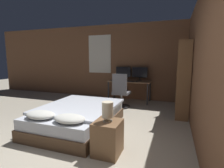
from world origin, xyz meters
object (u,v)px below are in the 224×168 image
(nightstand, at_px, (108,138))
(office_chair, at_px, (121,94))
(bedside_lamp, at_px, (108,110))
(bookshelf, at_px, (183,76))
(bed, at_px, (77,117))
(keyboard, at_px, (128,81))
(computer_mouse, at_px, (137,81))
(monitor_right, at_px, (140,73))
(monitor_left, at_px, (123,72))
(desk, at_px, (130,83))

(nightstand, bearing_deg, office_chair, 102.32)
(bedside_lamp, height_order, bookshelf, bookshelf)
(bed, height_order, keyboard, keyboard)
(bedside_lamp, bearing_deg, office_chair, 102.32)
(keyboard, distance_m, computer_mouse, 0.30)
(bedside_lamp, distance_m, keyboard, 3.20)
(bed, bearing_deg, bedside_lamp, -37.36)
(bed, bearing_deg, nightstand, -37.36)
(computer_mouse, distance_m, bookshelf, 1.64)
(monitor_right, xyz_separation_m, computer_mouse, (-0.00, -0.49, -0.24))
(monitor_left, distance_m, bookshelf, 2.37)
(desk, bearing_deg, nightstand, -81.50)
(keyboard, relative_size, computer_mouse, 5.87)
(bedside_lamp, distance_m, bookshelf, 2.57)
(bed, xyz_separation_m, office_chair, (0.43, 1.80, 0.18))
(bed, relative_size, office_chair, 1.95)
(bedside_lamp, relative_size, desk, 0.21)
(monitor_left, relative_size, computer_mouse, 7.75)
(nightstand, height_order, monitor_right, monitor_right)
(bed, xyz_separation_m, keyboard, (0.48, 2.41, 0.49))
(bed, distance_m, nightstand, 1.24)
(keyboard, xyz_separation_m, bookshelf, (1.64, -0.88, 0.31))
(monitor_left, xyz_separation_m, keyboard, (0.30, -0.49, -0.25))
(nightstand, height_order, bookshelf, bookshelf)
(keyboard, xyz_separation_m, office_chair, (-0.05, -0.61, -0.31))
(office_chair, bearing_deg, computer_mouse, 60.47)
(office_chair, relative_size, bookshelf, 0.54)
(bed, xyz_separation_m, bookshelf, (2.12, 1.53, 0.80))
(computer_mouse, bearing_deg, keyboard, 180.00)
(desk, distance_m, keyboard, 0.26)
(desk, bearing_deg, office_chair, -93.32)
(bed, bearing_deg, monitor_right, 74.99)
(computer_mouse, distance_m, office_chair, 0.77)
(keyboard, bearing_deg, monitor_right, 58.67)
(desk, bearing_deg, keyboard, -90.00)
(bed, distance_m, computer_mouse, 2.58)
(keyboard, distance_m, bookshelf, 1.89)
(nightstand, distance_m, bookshelf, 2.66)
(desk, relative_size, bookshelf, 0.75)
(bedside_lamp, height_order, desk, bedside_lamp)
(monitor_right, bearing_deg, monitor_left, 180.00)
(desk, relative_size, office_chair, 1.37)
(nightstand, relative_size, bedside_lamp, 1.73)
(nightstand, xyz_separation_m, bedside_lamp, (0.00, 0.00, 0.44))
(monitor_left, bearing_deg, desk, -39.59)
(bedside_lamp, relative_size, office_chair, 0.30)
(nightstand, distance_m, office_chair, 2.62)
(monitor_left, xyz_separation_m, computer_mouse, (0.59, -0.49, -0.24))
(nightstand, xyz_separation_m, monitor_right, (-0.21, 3.65, 0.72))
(monitor_left, bearing_deg, computer_mouse, -39.45)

